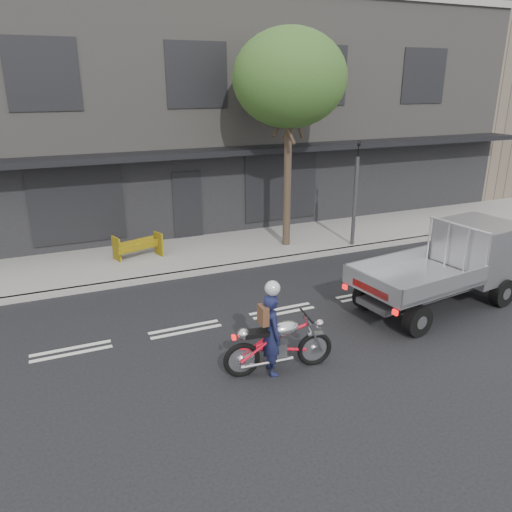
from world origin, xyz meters
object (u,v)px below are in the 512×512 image
object	(u,v)px
traffic_light_pole	(355,199)
construction_barrier	(139,248)
street_tree	(289,79)
flatbed_ute	(467,255)
rider	(272,334)
motorcycle	(279,343)

from	to	relation	value
traffic_light_pole	construction_barrier	xyz separation A→B (m)	(-6.70, 1.25, -1.12)
street_tree	flatbed_ute	bearing A→B (deg)	-66.45
flatbed_ute	traffic_light_pole	bearing A→B (deg)	86.41
traffic_light_pole	rider	xyz separation A→B (m)	(-5.55, -5.65, -0.86)
flatbed_ute	construction_barrier	world-z (taller)	flatbed_ute
traffic_light_pole	construction_barrier	bearing A→B (deg)	169.47
traffic_light_pole	flatbed_ute	world-z (taller)	traffic_light_pole
construction_barrier	flatbed_ute	bearing A→B (deg)	-39.14
traffic_light_pole	street_tree	bearing A→B (deg)	156.97
rider	street_tree	bearing A→B (deg)	-21.55
street_tree	flatbed_ute	distance (m)	7.12
street_tree	construction_barrier	size ratio (longest dim) A/B	4.97
motorcycle	rider	size ratio (longest dim) A/B	1.35
flatbed_ute	rider	bearing A→B (deg)	-176.33
rider	flatbed_ute	size ratio (longest dim) A/B	0.35
rider	construction_barrier	distance (m)	7.00
traffic_light_pole	construction_barrier	size ratio (longest dim) A/B	2.58
motorcycle	flatbed_ute	world-z (taller)	flatbed_ute
street_tree	construction_barrier	distance (m)	6.70
rider	construction_barrier	size ratio (longest dim) A/B	1.17
street_tree	rider	bearing A→B (deg)	-118.65
street_tree	rider	xyz separation A→B (m)	(-3.55, -6.50, -4.48)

